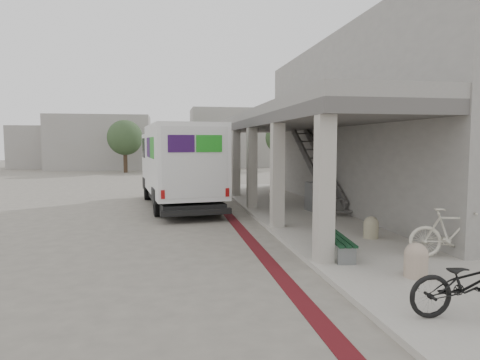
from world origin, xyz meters
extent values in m
plane|color=#69635A|center=(0.00, 0.00, 0.00)|extent=(120.00, 120.00, 0.00)
cube|color=#501015|center=(1.00, 2.00, 0.01)|extent=(0.35, 40.00, 0.01)
cube|color=#9E998E|center=(4.00, 0.00, 0.06)|extent=(4.40, 28.00, 0.12)
cube|color=gray|center=(7.35, 4.50, 3.50)|extent=(4.30, 17.00, 7.00)
cube|color=#54514E|center=(3.60, 4.50, 3.50)|extent=(3.40, 16.90, 0.35)
cube|color=gray|center=(3.60, 4.50, 3.85)|extent=(3.40, 16.90, 0.35)
cube|color=gray|center=(-8.00, 34.00, 2.75)|extent=(10.00, 6.00, 5.50)
cube|color=gray|center=(-1.00, 38.00, 2.00)|extent=(8.00, 6.00, 4.00)
cube|color=gray|center=(6.00, 36.00, 3.25)|extent=(9.00, 6.00, 6.50)
cube|color=gray|center=(-14.00, 37.00, 2.25)|extent=(7.00, 5.00, 4.50)
cylinder|color=#38281C|center=(-5.00, 28.00, 1.20)|extent=(0.36, 0.36, 2.40)
sphere|color=#293A22|center=(-5.00, 28.00, 3.20)|extent=(3.20, 3.20, 3.20)
cylinder|color=#38281C|center=(2.00, 30.00, 1.20)|extent=(0.36, 0.36, 2.40)
sphere|color=#293A22|center=(2.00, 30.00, 3.20)|extent=(3.20, 3.20, 3.20)
cylinder|color=#38281C|center=(10.00, 29.00, 1.20)|extent=(0.36, 0.36, 2.40)
sphere|color=#293A22|center=(10.00, 29.00, 3.20)|extent=(3.20, 3.20, 3.20)
cube|color=black|center=(-0.76, 5.91, 0.42)|extent=(3.10, 7.62, 0.32)
cube|color=white|center=(-0.64, 4.97, 2.06)|extent=(3.18, 5.77, 2.75)
cube|color=white|center=(-1.08, 8.59, 1.90)|extent=(2.76, 2.30, 2.43)
cube|color=white|center=(-1.22, 9.69, 1.01)|extent=(2.39, 0.91, 0.85)
cube|color=black|center=(-1.19, 9.43, 2.49)|extent=(2.37, 0.79, 1.11)
cube|color=black|center=(-0.30, 2.13, 0.37)|extent=(2.45, 0.56, 0.19)
cube|color=#2F1049|center=(-2.00, 5.55, 2.54)|extent=(0.20, 1.47, 0.79)
cube|color=#1E8C1E|center=(-1.81, 3.97, 2.54)|extent=(0.20, 1.47, 0.79)
cube|color=#2F1049|center=(-0.78, 2.15, 2.70)|extent=(0.90, 0.14, 0.58)
cube|color=#1E8C1E|center=(0.16, 2.26, 2.70)|extent=(0.90, 0.14, 0.58)
cylinder|color=black|center=(-2.19, 8.51, 0.48)|extent=(0.41, 0.98, 0.95)
cylinder|color=black|center=(0.01, 8.78, 0.48)|extent=(0.41, 0.98, 0.95)
cylinder|color=black|center=(-1.61, 3.68, 0.48)|extent=(0.41, 0.98, 0.95)
cylinder|color=black|center=(0.60, 3.94, 0.48)|extent=(0.41, 0.98, 0.95)
cube|color=slate|center=(2.50, -3.84, 0.32)|extent=(0.40, 0.13, 0.39)
cube|color=slate|center=(2.70, -2.30, 0.32)|extent=(0.40, 0.13, 0.39)
cube|color=black|center=(2.46, -3.05, 0.53)|extent=(0.34, 1.86, 0.05)
cube|color=black|center=(2.60, -3.07, 0.53)|extent=(0.34, 1.86, 0.05)
cube|color=black|center=(2.74, -3.08, 0.53)|extent=(0.34, 1.86, 0.05)
cylinder|color=tan|center=(3.48, -4.85, 0.35)|extent=(0.45, 0.45, 0.45)
sphere|color=tan|center=(3.48, -4.85, 0.57)|extent=(0.45, 0.45, 0.45)
cylinder|color=gray|center=(4.22, -1.53, 0.32)|extent=(0.40, 0.40, 0.40)
sphere|color=gray|center=(4.22, -1.53, 0.52)|extent=(0.40, 0.40, 0.40)
cube|color=gray|center=(4.30, 3.31, 0.67)|extent=(0.56, 0.71, 1.10)
imported|color=black|center=(3.22, -6.70, 0.63)|extent=(1.98, 0.76, 1.02)
imported|color=beige|center=(5.05, -3.75, 0.69)|extent=(1.98, 1.01, 1.15)
camera|label=1|loc=(-1.27, -12.29, 2.73)|focal=32.00mm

